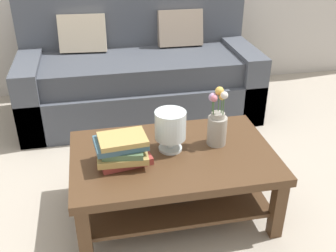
{
  "coord_description": "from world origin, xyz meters",
  "views": [
    {
      "loc": [
        -0.42,
        -2.34,
        1.68
      ],
      "look_at": [
        -0.01,
        -0.29,
        0.52
      ],
      "focal_mm": 42.59,
      "sensor_mm": 36.0,
      "label": 1
    }
  ],
  "objects": [
    {
      "name": "ground_plane",
      "position": [
        0.0,
        0.0,
        0.0
      ],
      "size": [
        10.0,
        10.0,
        0.0
      ],
      "primitive_type": "plane",
      "color": "#ADA393"
    },
    {
      "name": "couch",
      "position": [
        -0.02,
        1.01,
        0.36
      ],
      "size": [
        2.04,
        0.9,
        1.06
      ],
      "color": "#474C56",
      "rests_on": "ground"
    },
    {
      "name": "coffee_table",
      "position": [
        -0.01,
        -0.44,
        0.31
      ],
      "size": [
        1.18,
        0.75,
        0.42
      ],
      "color": "#4C331E",
      "rests_on": "ground"
    },
    {
      "name": "book_stack_main",
      "position": [
        -0.3,
        -0.48,
        0.51
      ],
      "size": [
        0.32,
        0.23,
        0.17
      ],
      "color": "#993833",
      "rests_on": "coffee_table"
    },
    {
      "name": "glass_hurricane_vase",
      "position": [
        -0.02,
        -0.39,
        0.58
      ],
      "size": [
        0.18,
        0.18,
        0.25
      ],
      "color": "silver",
      "rests_on": "coffee_table"
    },
    {
      "name": "flower_pitcher",
      "position": [
        0.27,
        -0.38,
        0.55
      ],
      "size": [
        0.12,
        0.12,
        0.36
      ],
      "color": "#9E998E",
      "rests_on": "coffee_table"
    }
  ]
}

